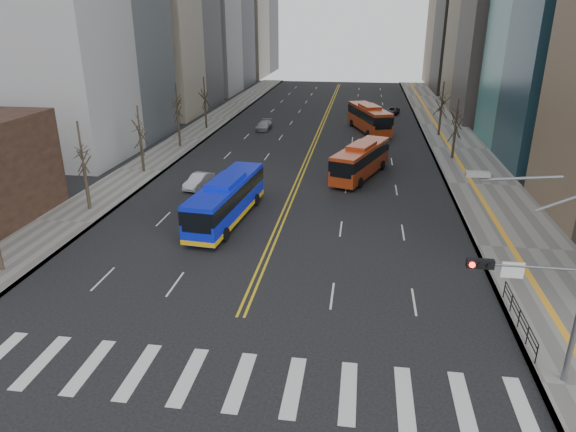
{
  "coord_description": "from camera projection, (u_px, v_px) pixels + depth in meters",
  "views": [
    {
      "loc": [
        5.92,
        -17.82,
        15.0
      ],
      "look_at": [
        1.97,
        9.11,
        4.33
      ],
      "focal_mm": 32.0,
      "sensor_mm": 36.0,
      "label": 1
    }
  ],
  "objects": [
    {
      "name": "red_bus_far",
      "position": [
        369.0,
        117.0,
        70.35
      ],
      "size": [
        6.17,
        11.71,
        3.63
      ],
      "color": "#AC3412",
      "rests_on": "ground"
    },
    {
      "name": "ground",
      "position": [
        214.0,
        379.0,
        22.69
      ],
      "size": [
        220.0,
        220.0,
        0.0
      ],
      "primitive_type": "plane",
      "color": "black"
    },
    {
      "name": "street_trees",
      "position": [
        237.0,
        119.0,
        53.71
      ],
      "size": [
        35.2,
        47.2,
        7.6
      ],
      "color": "#2B231A",
      "rests_on": "ground"
    },
    {
      "name": "crosswalk",
      "position": [
        214.0,
        379.0,
        22.69
      ],
      "size": [
        26.7,
        4.0,
        0.01
      ],
      "color": "silver",
      "rests_on": "ground"
    },
    {
      "name": "pedestrian_railing",
      "position": [
        519.0,
        315.0,
        25.99
      ],
      "size": [
        0.06,
        6.06,
        1.02
      ],
      "color": "black",
      "rests_on": "sidewalk_right"
    },
    {
      "name": "sidewalk_left",
      "position": [
        187.0,
        139.0,
        66.34
      ],
      "size": [
        5.0,
        130.0,
        0.15
      ],
      "primitive_type": "cube",
      "color": "slate",
      "rests_on": "ground"
    },
    {
      "name": "signal_mast",
      "position": [
        549.0,
        282.0,
        20.9
      ],
      "size": [
        5.37,
        0.37,
        9.39
      ],
      "color": "slate",
      "rests_on": "ground"
    },
    {
      "name": "centerline",
      "position": [
        321.0,
        128.0,
        73.35
      ],
      "size": [
        0.55,
        100.0,
        0.01
      ],
      "color": "gold",
      "rests_on": "ground"
    },
    {
      "name": "car_dark_mid",
      "position": [
        372.0,
        154.0,
        56.75
      ],
      "size": [
        3.18,
        4.66,
        1.47
      ],
      "primitive_type": "imported",
      "rotation": [
        0.0,
        0.0,
        0.37
      ],
      "color": "black",
      "rests_on": "ground"
    },
    {
      "name": "sidewalk_right",
      "position": [
        458.0,
        148.0,
        61.76
      ],
      "size": [
        7.0,
        130.0,
        0.15
      ],
      "primitive_type": "cube",
      "color": "slate",
      "rests_on": "ground"
    },
    {
      "name": "car_dark_far",
      "position": [
        393.0,
        111.0,
        83.18
      ],
      "size": [
        2.56,
        4.18,
        1.08
      ],
      "primitive_type": "imported",
      "rotation": [
        0.0,
        0.0,
        -0.21
      ],
      "color": "black",
      "rests_on": "ground"
    },
    {
      "name": "car_silver",
      "position": [
        264.0,
        125.0,
        71.93
      ],
      "size": [
        1.92,
        4.37,
        1.25
      ],
      "primitive_type": "imported",
      "rotation": [
        0.0,
        0.0,
        -0.04
      ],
      "color": "#999A9F",
      "rests_on": "ground"
    },
    {
      "name": "red_bus_near",
      "position": [
        361.0,
        158.0,
        50.41
      ],
      "size": [
        5.78,
        10.8,
        3.37
      ],
      "color": "#AC3412",
      "rests_on": "ground"
    },
    {
      "name": "car_white",
      "position": [
        199.0,
        181.0,
        47.66
      ],
      "size": [
        2.13,
        4.15,
        1.31
      ],
      "primitive_type": "imported",
      "rotation": [
        0.0,
        0.0,
        -0.2
      ],
      "color": "silver",
      "rests_on": "ground"
    },
    {
      "name": "blue_bus",
      "position": [
        227.0,
        199.0,
        39.6
      ],
      "size": [
        3.59,
        11.96,
        3.43
      ],
      "color": "#0E1ED4",
      "rests_on": "ground"
    }
  ]
}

